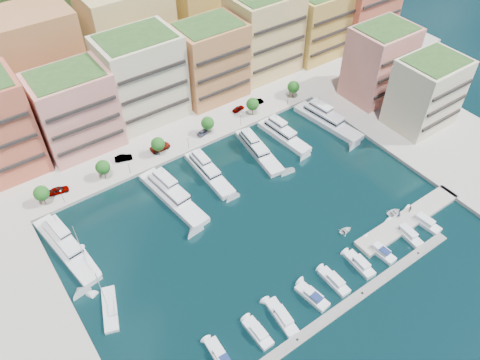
{
  "coord_description": "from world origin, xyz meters",
  "views": [
    {
      "loc": [
        -46.21,
        -58.79,
        86.72
      ],
      "look_at": [
        1.36,
        8.15,
        6.0
      ],
      "focal_mm": 35.0,
      "sensor_mm": 36.0,
      "label": 1
    }
  ],
  "objects": [
    {
      "name": "car_2",
      "position": [
        -6.72,
        35.26,
        1.81
      ],
      "size": [
        5.83,
        2.73,
        1.62
      ],
      "primitive_type": "imported",
      "rotation": [
        0.0,
        0.0,
        1.56
      ],
      "color": "gray",
      "rests_on": "north_quay"
    },
    {
      "name": "cruiser_1",
      "position": [
        -26.28,
        -24.62,
        0.57
      ],
      "size": [
        3.05,
        8.86,
        2.66
      ],
      "color": "white",
      "rests_on": "ground"
    },
    {
      "name": "tender_0",
      "position": [
        15.23,
        -15.66,
        0.35
      ],
      "size": [
        3.54,
        2.62,
        0.71
      ],
      "primitive_type": "imported",
      "rotation": [
        0.0,
        0.0,
        1.52
      ],
      "color": "white",
      "rests_on": "ground"
    },
    {
      "name": "cruiser_4",
      "position": [
        -3.27,
        -24.6,
        0.57
      ],
      "size": [
        3.65,
        8.02,
        2.66
      ],
      "color": "white",
      "rests_on": "ground"
    },
    {
      "name": "apartment_3",
      "position": [
        -2.0,
        51.99,
        13.81
      ],
      "size": [
        22.0,
        16.5,
        25.8
      ],
      "color": "beige",
      "rests_on": "north_quay"
    },
    {
      "name": "hillside",
      "position": [
        0.0,
        110.0,
        0.0
      ],
      "size": [
        240.0,
        40.0,
        58.0
      ],
      "primitive_type": "cube",
      "color": "#253E19",
      "rests_on": "ground"
    },
    {
      "name": "tree_3",
      "position": [
        8.0,
        33.5,
        4.74
      ],
      "size": [
        3.8,
        3.8,
        5.65
      ],
      "color": "#473323",
      "rests_on": "north_quay"
    },
    {
      "name": "cruiser_5",
      "position": [
        3.07,
        -24.58,
        0.55
      ],
      "size": [
        2.5,
        7.77,
        2.55
      ],
      "color": "white",
      "rests_on": "ground"
    },
    {
      "name": "east_quay",
      "position": [
        62.0,
        -8.0,
        0.0
      ],
      "size": [
        34.0,
        76.0,
        2.0
      ],
      "primitive_type": "cube",
      "color": "#9E998E",
      "rests_on": "ground"
    },
    {
      "name": "cruiser_8",
      "position": [
        26.18,
        -24.6,
        0.55
      ],
      "size": [
        3.18,
        9.14,
        2.55
      ],
      "color": "white",
      "rests_on": "ground"
    },
    {
      "name": "tree_1",
      "position": [
        -24.0,
        33.5,
        4.74
      ],
      "size": [
        3.8,
        3.8,
        5.65
      ],
      "color": "#473323",
      "rests_on": "north_quay"
    },
    {
      "name": "lamppost_4",
      "position": [
        36.0,
        31.2,
        3.83
      ],
      "size": [
        0.3,
        0.3,
        4.2
      ],
      "color": "black",
      "rests_on": "north_quay"
    },
    {
      "name": "backblock_3",
      "position": [
        35.0,
        74.0,
        16.0
      ],
      "size": [
        26.0,
        18.0,
        30.0
      ],
      "primitive_type": "cube",
      "color": "gold",
      "rests_on": "north_quay"
    },
    {
      "name": "lamppost_0",
      "position": [
        -36.0,
        31.2,
        3.83
      ],
      "size": [
        0.3,
        0.3,
        4.2
      ],
      "color": "black",
      "rests_on": "north_quay"
    },
    {
      "name": "north_quay",
      "position": [
        0.0,
        62.0,
        0.0
      ],
      "size": [
        220.0,
        64.0,
        2.0
      ],
      "primitive_type": "cube",
      "color": "#9E998E",
      "rests_on": "ground"
    },
    {
      "name": "tree_0",
      "position": [
        -40.0,
        33.5,
        4.74
      ],
      "size": [
        3.8,
        3.8,
        5.65
      ],
      "color": "#473323",
      "rests_on": "north_quay"
    },
    {
      "name": "lamppost_3",
      "position": [
        18.0,
        31.2,
        3.83
      ],
      "size": [
        0.3,
        0.3,
        4.2
      ],
      "color": "black",
      "rests_on": "north_quay"
    },
    {
      "name": "cruiser_2",
      "position": [
        -17.5,
        -24.58,
        0.55
      ],
      "size": [
        2.7,
        7.22,
        2.55
      ],
      "color": "white",
      "rests_on": "ground"
    },
    {
      "name": "apartment_7",
      "position": [
        84.0,
        47.99,
        13.31
      ],
      "size": [
        22.0,
        16.5,
        24.8
      ],
      "color": "#D55D47",
      "rests_on": "north_quay"
    },
    {
      "name": "cruiser_3",
      "position": [
        -11.46,
        -24.6,
        0.55
      ],
      "size": [
        3.48,
        9.33,
        2.55
      ],
      "color": "white",
      "rests_on": "ground"
    },
    {
      "name": "apartment_6",
      "position": [
        64.0,
        49.99,
        12.31
      ],
      "size": [
        20.0,
        15.5,
        22.8
      ],
      "color": "gold",
      "rests_on": "north_quay"
    },
    {
      "name": "yacht_2",
      "position": [
        -13.06,
        18.09,
        1.21
      ],
      "size": [
        7.46,
        24.2,
        7.3
      ],
      "color": "silver",
      "rests_on": "ground"
    },
    {
      "name": "apartment_east_a",
      "position": [
        62.0,
        19.99,
        12.31
      ],
      "size": [
        18.0,
        14.5,
        22.8
      ],
      "color": "#E59280",
      "rests_on": "east_quay"
    },
    {
      "name": "yacht_3",
      "position": [
        -0.85,
        20.01,
        1.21
      ],
      "size": [
        4.52,
        19.72,
        7.3
      ],
      "color": "silver",
      "rests_on": "ground"
    },
    {
      "name": "backblock_1",
      "position": [
        -25.0,
        74.0,
        16.0
      ],
      "size": [
        26.0,
        18.0,
        30.0
      ],
      "primitive_type": "cube",
      "color": "#CB7D4C",
      "rests_on": "north_quay"
    },
    {
      "name": "car_0",
      "position": [
        -35.89,
        35.29,
        1.86
      ],
      "size": [
        5.31,
        2.92,
        1.71
      ],
      "primitive_type": "imported",
      "rotation": [
        0.0,
        0.0,
        1.38
      ],
      "color": "gray",
      "rests_on": "north_quay"
    },
    {
      "name": "tree_5",
      "position": [
        40.0,
        33.5,
        4.74
      ],
      "size": [
        3.8,
        3.8,
        5.65
      ],
      "color": "#473323",
      "rests_on": "north_quay"
    },
    {
      "name": "cruiser_7",
      "position": [
        17.11,
        -24.61,
        0.57
      ],
      "size": [
        3.03,
        8.23,
        2.66
      ],
      "color": "white",
      "rests_on": "ground"
    },
    {
      "name": "cruiser_9",
      "position": [
        32.37,
        -24.6,
        0.55
      ],
      "size": [
        3.31,
        9.25,
        2.55
      ],
      "color": "white",
      "rests_on": "ground"
    },
    {
      "name": "car_5",
      "position": [
        28.14,
        37.15,
        1.8
      ],
      "size": [
        5.0,
        2.23,
        1.59
      ],
      "primitive_type": "imported",
      "rotation": [
        0.0,
        0.0,
        1.46
      ],
      "color": "gray",
      "rests_on": "north_quay"
    },
    {
      "name": "apartment_4",
      "position": [
        20.0,
        49.99,
        12.81
      ],
      "size": [
        20.0,
        15.5,
        23.8
      ],
      "color": "#CB7D4C",
      "rests_on": "north_quay"
    },
    {
      "name": "ground",
      "position": [
        0.0,
        0.0,
        0.0
      ],
      "size": [
        400.0,
        400.0,
        0.0
      ],
      "primitive_type": "plane",
      "color": "black",
      "rests_on": "ground"
    },
    {
      "name": "tree_4",
      "position": [
        24.0,
        33.5,
        4.74
      ],
      "size": [
        3.8,
        3.8,
        5.65
      ],
      "color": "#473323",
      "rests_on": "north_quay"
    },
    {
      "name": "sailboat_2",
      "position": [
        -38.57,
        10.82,
        0.31
      ],
      "size": [
        3.28,
        9.11,
        13.2
      ],
      "color": "silver",
      "rests_on": "ground"
    },
    {
      "name": "tender_2",
      "position": [
        29.0,
        -18.38,
        0.39
      ],
      "size": [
        4.02,
        3.1,
        0.77
      ],
      "primitive_type": "imported",
      "rotation": [
        0.0,
        0.0,
        1.45
      ],
      "color": "white",
      "rests_on": "ground"
    },
    {
      "name": "yacht_4",
      "position": [
        15.41,
        19.48,
        1.09
      ],
      "size": [
        7.04,
        21.07,
        7.3
      ],
      "color": "silver",
      "rests_on": "ground"
    },
    {
      "name": "car_3",
      "position": [
        6.87,
        34.05,
        1.68
      ],
      "size": [
        4.98,
        2.88,
        1.36
      ],
      "primitive_type": "imported",
      "rotation": [
        0.0,
        0.0,
        1.79
      ],
      "color": "gray",
      "rests_on": "north_quay"
    },
    {
      "name": "person_0",
      "position": [
        28.03,
        -20.41,
        1.91
      ],
      "size": [
        0.78,
        0.78,
        1.82
      ],
      "primitive_type": "imported",
      "rotation": [
        0.0,
        0.0,
        2.35
      ],
      "color": "#283150",
      "rests_on": "finger_pier"
    },
    {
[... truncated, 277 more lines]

